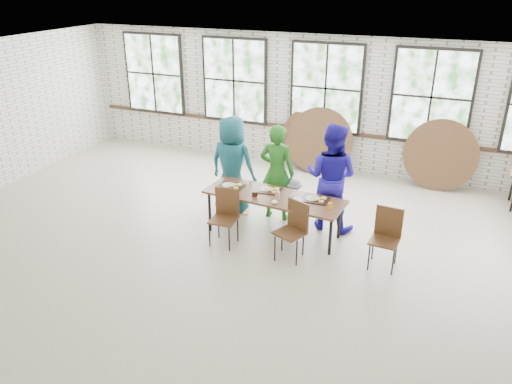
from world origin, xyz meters
The scene contains 11 objects.
room centered at (0.00, 4.44, 1.83)m, with size 12.00×12.00×12.00m.
dining_table centered at (0.07, 1.02, 0.69)m, with size 2.46×1.00×0.74m.
chair_near_left centered at (-0.58, 0.48, 0.56)m, with size 0.44×0.43×0.95m.
chair_near_right centered at (0.62, 0.46, 0.56)m, with size 0.55×0.54×0.95m.
chair_spare centered at (2.01, 0.77, 0.56)m, with size 0.45×0.44×0.95m.
adult_teal centered at (-1.00, 1.67, 0.92)m, with size 0.90×0.59×1.84m, color #1C5E6A.
adult_green centered at (-0.11, 1.67, 0.90)m, with size 0.65×0.43×1.79m, color #236A1C.
toddler centered at (0.23, 1.67, 0.40)m, with size 0.52×0.30×0.81m, color #142341.
adult_blue centered at (0.88, 1.67, 0.96)m, with size 0.93×0.72×1.91m, color #2217A4.
tabletop_clutter centered at (0.13, 0.99, 0.77)m, with size 2.09×0.66×0.11m.
round_tops_leaning centered at (0.78, 4.23, 0.74)m, with size 4.24×0.48×1.49m.
Camera 1 is at (2.70, -6.20, 4.22)m, focal length 35.00 mm.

